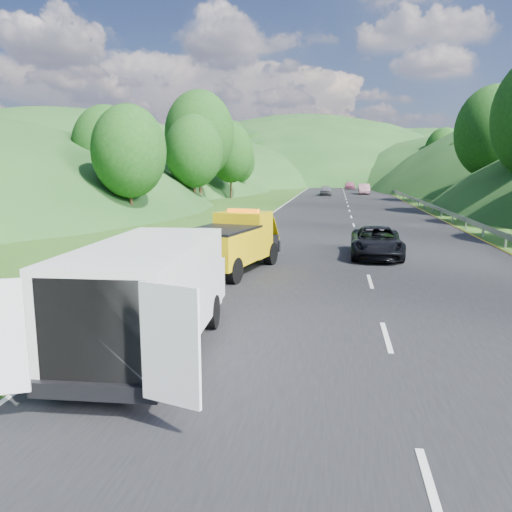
% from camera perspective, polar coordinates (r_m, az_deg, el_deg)
% --- Properties ---
extents(ground, '(320.00, 320.00, 0.00)m').
position_cam_1_polar(ground, '(14.45, 1.92, -6.09)').
color(ground, '#38661E').
rests_on(ground, ground).
extents(road_surface, '(14.00, 200.00, 0.02)m').
position_cam_1_polar(road_surface, '(53.93, 10.48, 5.62)').
color(road_surface, black).
rests_on(road_surface, ground).
extents(guardrail, '(0.06, 140.00, 1.52)m').
position_cam_1_polar(guardrail, '(66.94, 16.54, 6.19)').
color(guardrail, gray).
rests_on(guardrail, ground).
extents(tree_line_left, '(14.00, 140.00, 14.00)m').
position_cam_1_polar(tree_line_left, '(76.73, -6.63, 6.98)').
color(tree_line_left, '#225619').
rests_on(tree_line_left, ground).
extents(tree_line_right, '(14.00, 140.00, 14.00)m').
position_cam_1_polar(tree_line_right, '(76.88, 25.30, 6.10)').
color(tree_line_right, '#225619').
rests_on(tree_line_right, ground).
extents(hills_backdrop, '(201.00, 288.60, 44.00)m').
position_cam_1_polar(hills_backdrop, '(148.60, 11.05, 8.31)').
color(hills_backdrop, '#2D5B23').
rests_on(hills_backdrop, ground).
extents(tow_truck, '(3.17, 5.84, 2.38)m').
position_cam_1_polar(tow_truck, '(19.42, -2.64, 1.59)').
color(tow_truck, black).
rests_on(tow_truck, ground).
extents(white_van, '(3.78, 7.03, 2.45)m').
position_cam_1_polar(white_van, '(11.06, -11.98, -3.93)').
color(white_van, black).
rests_on(white_van, ground).
extents(woman, '(0.59, 0.66, 1.47)m').
position_cam_1_polar(woman, '(15.54, -9.81, -5.07)').
color(woman, white).
rests_on(woman, ground).
extents(child, '(0.54, 0.49, 0.91)m').
position_cam_1_polar(child, '(14.61, -7.57, -5.99)').
color(child, tan).
rests_on(child, ground).
extents(worker, '(1.24, 0.78, 1.84)m').
position_cam_1_polar(worker, '(9.51, -13.68, -15.23)').
color(worker, black).
rests_on(worker, ground).
extents(suitcase, '(0.36, 0.22, 0.57)m').
position_cam_1_polar(suitcase, '(15.38, -16.54, -4.42)').
color(suitcase, '#65604C').
rests_on(suitcase, ground).
extents(spare_tire, '(0.70, 0.70, 0.20)m').
position_cam_1_polar(spare_tire, '(9.97, -11.05, -13.89)').
color(spare_tire, black).
rests_on(spare_tire, ground).
extents(passing_suv, '(2.39, 4.95, 1.36)m').
position_cam_1_polar(passing_suv, '(23.41, 13.53, -0.11)').
color(passing_suv, black).
rests_on(passing_suv, ground).
extents(dist_car_a, '(1.74, 4.33, 1.48)m').
position_cam_1_polar(dist_car_a, '(75.13, 7.96, 6.88)').
color(dist_car_a, '#525357').
rests_on(dist_car_a, ground).
extents(dist_car_b, '(1.68, 4.81, 1.58)m').
position_cam_1_polar(dist_car_b, '(79.09, 12.20, 6.91)').
color(dist_car_b, '#825762').
rests_on(dist_car_b, ground).
extents(dist_car_c, '(1.90, 4.69, 1.36)m').
position_cam_1_polar(dist_car_c, '(97.82, 10.68, 7.52)').
color(dist_car_c, '#AC5676').
rests_on(dist_car_c, ground).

